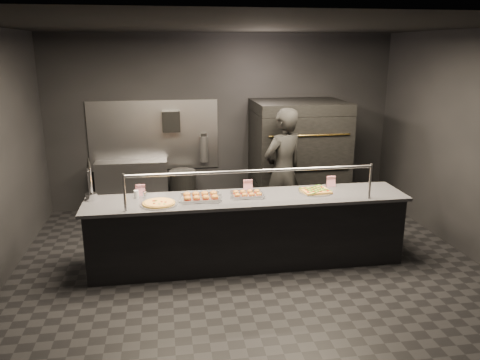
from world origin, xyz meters
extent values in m
plane|color=black|center=(0.00, 0.00, 0.00)|extent=(6.00, 6.00, 0.00)
plane|color=black|center=(0.00, 0.00, 3.00)|extent=(6.00, 6.00, 0.00)
cube|color=black|center=(0.00, 2.50, 1.50)|extent=(6.00, 0.04, 3.00)
cube|color=black|center=(0.00, -2.50, 1.50)|extent=(6.00, 0.04, 3.00)
cube|color=black|center=(3.00, 0.00, 1.50)|extent=(0.04, 5.00, 3.00)
cube|color=#99999E|center=(-1.20, 2.48, 1.30)|extent=(2.20, 0.02, 1.20)
cube|color=black|center=(0.00, 0.00, 0.44)|extent=(4.00, 0.70, 0.88)
cube|color=#35353A|center=(0.00, 0.00, 0.90)|extent=(4.10, 0.78, 0.04)
cylinder|color=#99999E|center=(-1.50, -0.30, 1.15)|extent=(0.03, 0.03, 0.45)
cylinder|color=#99999E|center=(1.50, -0.30, 1.15)|extent=(0.03, 0.03, 0.45)
cylinder|color=#99999E|center=(0.00, -0.30, 1.34)|extent=(3.00, 0.04, 0.04)
cube|color=black|center=(1.20, 1.90, 0.30)|extent=(1.50, 1.15, 0.60)
cube|color=black|center=(1.20, 1.90, 0.90)|extent=(1.50, 1.20, 0.55)
cube|color=black|center=(1.20, 1.90, 1.45)|extent=(1.50, 1.20, 0.55)
cube|color=black|center=(1.20, 1.90, 1.82)|extent=(1.50, 1.20, 0.18)
cylinder|color=gold|center=(1.20, 1.28, 0.90)|extent=(1.30, 0.02, 0.02)
cylinder|color=gold|center=(1.20, 1.28, 1.45)|extent=(1.30, 0.02, 0.02)
cube|color=#99999E|center=(-1.60, 2.32, 0.45)|extent=(1.20, 0.35, 0.90)
cube|color=black|center=(-0.90, 2.39, 1.55)|extent=(0.30, 0.20, 0.35)
cylinder|color=#B2B2B7|center=(-0.35, 2.40, 1.05)|extent=(0.14, 0.14, 0.45)
cube|color=black|center=(-0.35, 2.40, 1.30)|extent=(0.10, 0.06, 0.06)
cylinder|color=silver|center=(-1.95, 0.20, 0.96)|extent=(0.14, 0.14, 0.08)
cylinder|color=silver|center=(-1.95, 0.20, 1.15)|extent=(0.05, 0.05, 0.37)
cylinder|color=silver|center=(-1.95, 0.12, 1.31)|extent=(0.02, 0.10, 0.02)
cone|color=black|center=(-1.95, 0.20, 1.41)|extent=(0.05, 0.05, 0.14)
cylinder|color=silver|center=(-1.12, -0.12, 0.93)|extent=(0.45, 0.45, 0.01)
cylinder|color=#B58E3A|center=(-1.12, -0.12, 0.94)|extent=(0.39, 0.39, 0.02)
cylinder|color=#FFB953|center=(-1.12, -0.12, 0.95)|extent=(0.34, 0.34, 0.01)
cube|color=silver|center=(-0.60, 0.01, 0.93)|extent=(0.56, 0.47, 0.02)
ellipsoid|color=#BA6E27|center=(-0.77, -0.08, 0.97)|extent=(0.09, 0.09, 0.06)
ellipsoid|color=#BA6E27|center=(-0.77, 0.09, 0.97)|extent=(0.09, 0.09, 0.06)
ellipsoid|color=#BA6E27|center=(-0.66, -0.08, 0.97)|extent=(0.09, 0.09, 0.06)
ellipsoid|color=#BA6E27|center=(-0.66, 0.09, 0.97)|extent=(0.09, 0.09, 0.06)
ellipsoid|color=#BA6E27|center=(-0.54, -0.08, 0.97)|extent=(0.09, 0.09, 0.06)
ellipsoid|color=#BA6E27|center=(-0.54, 0.09, 0.97)|extent=(0.09, 0.09, 0.06)
ellipsoid|color=#BA6E27|center=(-0.43, -0.08, 0.97)|extent=(0.09, 0.09, 0.06)
ellipsoid|color=#BA6E27|center=(-0.43, 0.09, 0.97)|extent=(0.09, 0.09, 0.06)
cube|color=silver|center=(0.00, 0.04, 0.93)|extent=(0.46, 0.38, 0.02)
ellipsoid|color=#BA6E27|center=(-0.14, -0.02, 0.96)|extent=(0.08, 0.08, 0.05)
ellipsoid|color=#BA6E27|center=(-0.14, 0.11, 0.96)|extent=(0.08, 0.08, 0.05)
ellipsoid|color=#BA6E27|center=(-0.05, -0.02, 0.96)|extent=(0.08, 0.08, 0.05)
ellipsoid|color=#BA6E27|center=(-0.05, 0.11, 0.96)|extent=(0.08, 0.08, 0.05)
ellipsoid|color=#BA6E27|center=(0.05, -0.02, 0.96)|extent=(0.08, 0.08, 0.05)
ellipsoid|color=#BA6E27|center=(0.05, 0.11, 0.96)|extent=(0.08, 0.08, 0.05)
ellipsoid|color=#BA6E27|center=(0.14, -0.02, 0.96)|extent=(0.08, 0.08, 0.05)
ellipsoid|color=#BA6E27|center=(0.14, 0.11, 0.96)|extent=(0.08, 0.08, 0.05)
cylinder|color=silver|center=(0.92, 0.06, 0.93)|extent=(0.44, 0.44, 0.01)
cube|color=#B58E3A|center=(0.92, 0.06, 0.94)|extent=(0.38, 0.35, 0.02)
cube|color=#FFB953|center=(0.92, 0.06, 0.95)|extent=(0.36, 0.33, 0.01)
cube|color=#3E7C22|center=(0.92, 0.06, 0.96)|extent=(0.34, 0.31, 0.01)
cylinder|color=silver|center=(-1.40, 0.18, 0.97)|extent=(0.06, 0.06, 0.10)
cylinder|color=silver|center=(-1.30, 0.18, 0.96)|extent=(0.05, 0.05, 0.08)
cube|color=white|center=(-1.35, 0.28, 1.00)|extent=(0.12, 0.04, 0.15)
cube|color=white|center=(0.05, 0.28, 1.00)|extent=(0.12, 0.04, 0.15)
cube|color=white|center=(1.21, 0.28, 1.00)|extent=(0.12, 0.04, 0.15)
cylinder|color=black|center=(-0.74, 2.15, 0.37)|extent=(0.45, 0.45, 0.74)
imported|color=black|center=(0.72, 1.02, 0.96)|extent=(0.83, 0.73, 1.92)
camera|label=1|loc=(-1.00, -5.58, 2.75)|focal=35.00mm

